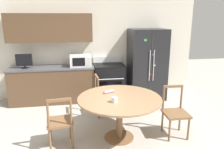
% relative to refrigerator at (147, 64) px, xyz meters
% --- Properties ---
extents(ground_plane, '(14.00, 14.00, 0.00)m').
position_rel_refrigerator_xyz_m(ground_plane, '(-1.23, -2.21, -0.90)').
color(ground_plane, '#B2ADA3').
extents(back_wall, '(5.20, 0.44, 2.60)m').
position_rel_refrigerator_xyz_m(back_wall, '(-1.53, 0.38, 0.54)').
color(back_wall, silver).
rests_on(back_wall, ground_plane).
extents(kitchen_counter, '(2.06, 0.64, 0.90)m').
position_rel_refrigerator_xyz_m(kitchen_counter, '(-2.41, 0.08, -0.45)').
color(kitchen_counter, brown).
rests_on(kitchen_counter, ground_plane).
extents(refrigerator, '(0.92, 0.76, 1.81)m').
position_rel_refrigerator_xyz_m(refrigerator, '(0.00, 0.00, 0.00)').
color(refrigerator, black).
rests_on(refrigerator, ground_plane).
extents(oven_range, '(0.76, 0.68, 1.08)m').
position_rel_refrigerator_xyz_m(oven_range, '(-0.99, 0.05, -0.44)').
color(oven_range, black).
rests_on(oven_range, ground_plane).
extents(microwave, '(0.52, 0.35, 0.29)m').
position_rel_refrigerator_xyz_m(microwave, '(-1.70, 0.06, 0.14)').
color(microwave, white).
rests_on(microwave, kitchen_counter).
extents(countertop_tv, '(0.38, 0.16, 0.35)m').
position_rel_refrigerator_xyz_m(countertop_tv, '(-3.04, 0.05, 0.18)').
color(countertop_tv, black).
rests_on(countertop_tv, kitchen_counter).
extents(dining_table, '(1.44, 1.44, 0.77)m').
position_rel_refrigerator_xyz_m(dining_table, '(-1.09, -1.91, -0.26)').
color(dining_table, '#997551').
rests_on(dining_table, ground_plane).
extents(dining_chair_right, '(0.43, 0.43, 0.90)m').
position_rel_refrigerator_xyz_m(dining_chair_right, '(-0.08, -1.97, -0.47)').
color(dining_chair_right, brown).
rests_on(dining_chair_right, ground_plane).
extents(dining_chair_left, '(0.46, 0.46, 0.90)m').
position_rel_refrigerator_xyz_m(dining_chair_left, '(-2.10, -2.01, -0.47)').
color(dining_chair_left, brown).
rests_on(dining_chair_left, ground_plane).
extents(dining_chair_far, '(0.45, 0.45, 0.90)m').
position_rel_refrigerator_xyz_m(dining_chair_far, '(-1.23, -0.91, -0.47)').
color(dining_chair_far, brown).
rests_on(dining_chair_far, ground_plane).
extents(candle_glass, '(0.10, 0.10, 0.09)m').
position_rel_refrigerator_xyz_m(candle_glass, '(-1.21, -2.11, -0.10)').
color(candle_glass, silver).
rests_on(candle_glass, dining_table).
extents(folded_napkin, '(0.20, 0.13, 0.05)m').
position_rel_refrigerator_xyz_m(folded_napkin, '(-1.24, -1.65, -0.11)').
color(folded_napkin, pink).
rests_on(folded_napkin, dining_table).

